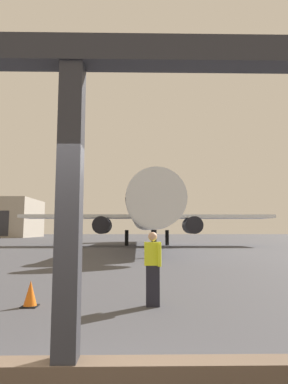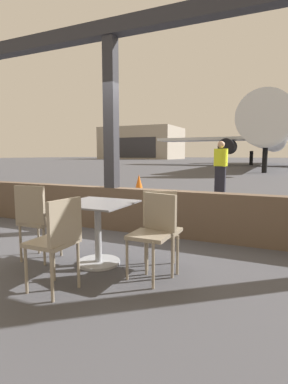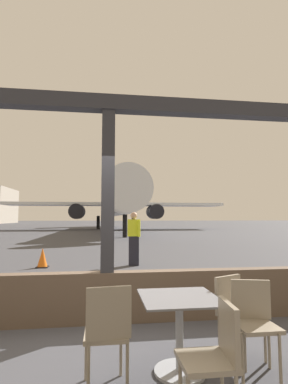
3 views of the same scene
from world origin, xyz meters
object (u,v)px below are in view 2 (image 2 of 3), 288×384
airplane (272,135)px  traffic_cone (139,183)px  dining_table (98,228)px  cafe_chair_aisle_left (36,216)px  cafe_chair_window_left (160,223)px  distant_hangar (142,144)px  cafe_chair_aisle_right (58,236)px  ground_crew_worker (221,168)px  cafe_chair_window_right (155,227)px

airplane → traffic_cone: size_ratio=59.50×
dining_table → cafe_chair_aisle_left: bearing=-161.8°
cafe_chair_window_left → cafe_chair_aisle_left: 1.52m
cafe_chair_window_left → cafe_chair_aisle_left: bearing=-161.8°
traffic_cone → distant_hangar: 86.46m
cafe_chair_aisle_right → traffic_cone: bearing=110.0°
airplane → distant_hangar: (-39.65, 50.20, 1.29)m
ground_crew_worker → dining_table: bearing=-91.8°
airplane → ground_crew_worker: size_ratio=20.74×
cafe_chair_window_right → cafe_chair_aisle_left: size_ratio=0.94×
ground_crew_worker → cafe_chair_window_right: bearing=-85.4°
cafe_chair_aisle_left → cafe_chair_window_right: bearing=6.2°
cafe_chair_aisle_left → cafe_chair_aisle_right: 0.99m
dining_table → ground_crew_worker: bearing=88.2°
cafe_chair_window_right → cafe_chair_aisle_left: cafe_chair_aisle_left is taller
cafe_chair_aisle_left → ground_crew_worker: bearing=82.3°
cafe_chair_aisle_right → distant_hangar: size_ratio=0.04×
cafe_chair_window_right → distant_hangar: (-39.52, 85.28, 4.38)m
cafe_chair_window_left → cafe_chair_aisle_left: size_ratio=0.93×
dining_table → ground_crew_worker: 6.78m
cafe_chair_window_right → airplane: size_ratio=0.02×
cafe_chair_window_left → distant_hangar: (-39.46, 84.97, 4.40)m
dining_table → traffic_cone: dining_table is taller
cafe_chair_aisle_right → airplane: 35.93m
cafe_chair_window_right → traffic_cone: size_ratio=1.47×
ground_crew_worker → traffic_cone: (-2.88, 0.01, -0.62)m
airplane → dining_table: bearing=-91.5°
cafe_chair_aisle_left → airplane: 35.40m
cafe_chair_aisle_left → ground_crew_worker: size_ratio=0.54×
dining_table → traffic_cone: bearing=111.5°
dining_table → traffic_cone: (-2.67, 6.76, -0.15)m
airplane → distant_hangar: bearing=128.3°
cafe_chair_window_left → cafe_chair_window_right: bearing=-80.0°
dining_table → distant_hangar: 93.71m
cafe_chair_window_left → cafe_chair_window_right: (0.06, -0.31, 0.02)m
cafe_chair_window_left → cafe_chair_aisle_left: (-1.44, -0.47, 0.04)m
cafe_chair_aisle_left → traffic_cone: size_ratio=1.56×
cafe_chair_window_left → cafe_chair_aisle_left: cafe_chair_aisle_left is taller
dining_table → traffic_cone: size_ratio=1.30×
cafe_chair_aisle_right → cafe_chair_window_right: bearing=46.6°
traffic_cone → cafe_chair_window_right: bearing=-63.4°
traffic_cone → cafe_chair_aisle_right: bearing=-70.0°
cafe_chair_window_left → airplane: size_ratio=0.02×
cafe_chair_aisle_left → ground_crew_worker: ground_crew_worker is taller
cafe_chair_aisle_right → ground_crew_worker: 7.57m
ground_crew_worker → distant_hangar: distant_hangar is taller
cafe_chair_window_left → traffic_cone: size_ratio=1.45×
cafe_chair_window_right → cafe_chair_aisle_right: cafe_chair_aisle_right is taller
traffic_cone → ground_crew_worker: bearing=-0.1°
cafe_chair_window_right → cafe_chair_aisle_left: bearing=-173.8°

